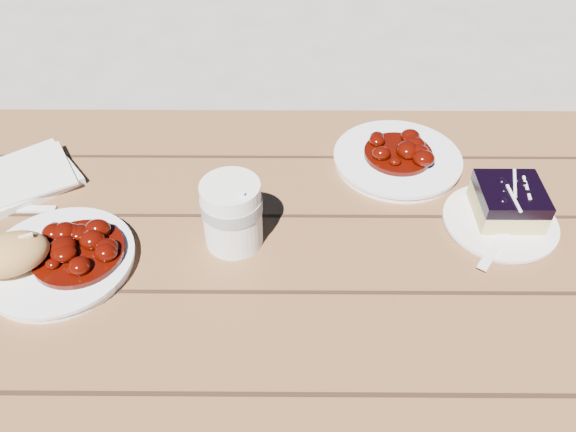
{
  "coord_description": "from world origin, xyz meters",
  "views": [
    {
      "loc": [
        0.02,
        -0.59,
        1.38
      ],
      "look_at": [
        0.01,
        0.02,
        0.81
      ],
      "focal_mm": 35.0,
      "sensor_mm": 36.0,
      "label": 1
    }
  ],
  "objects_px": {
    "bread_roll": "(10,254)",
    "coffee_cup": "(232,214)",
    "dessert_plate": "(500,222)",
    "blueberry_cake": "(509,201)",
    "picnic_table": "(281,316)",
    "main_plate": "(60,262)",
    "second_plate": "(397,160)"
  },
  "relations": [
    {
      "from": "coffee_cup",
      "to": "second_plate",
      "type": "distance_m",
      "value": 0.35
    },
    {
      "from": "main_plate",
      "to": "bread_roll",
      "type": "distance_m",
      "value": 0.07
    },
    {
      "from": "main_plate",
      "to": "blueberry_cake",
      "type": "height_order",
      "value": "blueberry_cake"
    },
    {
      "from": "blueberry_cake",
      "to": "second_plate",
      "type": "distance_m",
      "value": 0.21
    },
    {
      "from": "picnic_table",
      "to": "main_plate",
      "type": "xyz_separation_m",
      "value": [
        -0.33,
        -0.03,
        0.17
      ]
    },
    {
      "from": "main_plate",
      "to": "second_plate",
      "type": "bearing_deg",
      "value": 25.23
    },
    {
      "from": "blueberry_cake",
      "to": "coffee_cup",
      "type": "relative_size",
      "value": 0.9
    },
    {
      "from": "bread_roll",
      "to": "coffee_cup",
      "type": "xyz_separation_m",
      "value": [
        0.31,
        0.07,
        0.01
      ]
    },
    {
      "from": "dessert_plate",
      "to": "second_plate",
      "type": "xyz_separation_m",
      "value": [
        -0.14,
        0.16,
        0.0
      ]
    },
    {
      "from": "blueberry_cake",
      "to": "main_plate",
      "type": "bearing_deg",
      "value": -171.15
    },
    {
      "from": "main_plate",
      "to": "second_plate",
      "type": "relative_size",
      "value": 0.96
    },
    {
      "from": "dessert_plate",
      "to": "bread_roll",
      "type": "bearing_deg",
      "value": -171.38
    },
    {
      "from": "dessert_plate",
      "to": "coffee_cup",
      "type": "relative_size",
      "value": 1.57
    },
    {
      "from": "bread_roll",
      "to": "dessert_plate",
      "type": "bearing_deg",
      "value": 8.62
    },
    {
      "from": "bread_roll",
      "to": "blueberry_cake",
      "type": "height_order",
      "value": "bread_roll"
    },
    {
      "from": "picnic_table",
      "to": "main_plate",
      "type": "height_order",
      "value": "main_plate"
    },
    {
      "from": "picnic_table",
      "to": "coffee_cup",
      "type": "relative_size",
      "value": 17.94
    },
    {
      "from": "second_plate",
      "to": "dessert_plate",
      "type": "bearing_deg",
      "value": -48.48
    },
    {
      "from": "picnic_table",
      "to": "dessert_plate",
      "type": "bearing_deg",
      "value": 10.0
    },
    {
      "from": "main_plate",
      "to": "coffee_cup",
      "type": "distance_m",
      "value": 0.27
    },
    {
      "from": "bread_roll",
      "to": "blueberry_cake",
      "type": "distance_m",
      "value": 0.76
    },
    {
      "from": "blueberry_cake",
      "to": "bread_roll",
      "type": "bearing_deg",
      "value": -170.29
    },
    {
      "from": "dessert_plate",
      "to": "coffee_cup",
      "type": "xyz_separation_m",
      "value": [
        -0.42,
        -0.04,
        0.05
      ]
    },
    {
      "from": "second_plate",
      "to": "coffee_cup",
      "type": "bearing_deg",
      "value": -144.75
    },
    {
      "from": "picnic_table",
      "to": "blueberry_cake",
      "type": "xyz_separation_m",
      "value": [
        0.36,
        0.08,
        0.2
      ]
    },
    {
      "from": "dessert_plate",
      "to": "picnic_table",
      "type": "bearing_deg",
      "value": -170.0
    },
    {
      "from": "main_plate",
      "to": "dessert_plate",
      "type": "height_order",
      "value": "main_plate"
    },
    {
      "from": "picnic_table",
      "to": "dessert_plate",
      "type": "xyz_separation_m",
      "value": [
        0.35,
        0.06,
        0.17
      ]
    },
    {
      "from": "coffee_cup",
      "to": "second_plate",
      "type": "relative_size",
      "value": 0.5
    },
    {
      "from": "picnic_table",
      "to": "second_plate",
      "type": "height_order",
      "value": "second_plate"
    },
    {
      "from": "main_plate",
      "to": "dessert_plate",
      "type": "xyz_separation_m",
      "value": [
        0.68,
        0.09,
        -0.0
      ]
    },
    {
      "from": "blueberry_cake",
      "to": "second_plate",
      "type": "xyz_separation_m",
      "value": [
        -0.15,
        0.15,
        -0.03
      ]
    }
  ]
}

